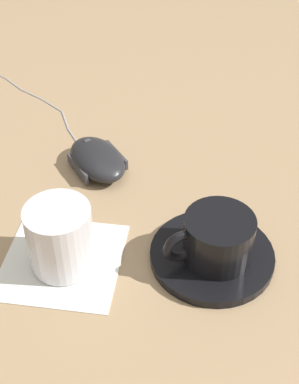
# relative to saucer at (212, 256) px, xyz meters

# --- Properties ---
(ground_plane) EXTENTS (3.00, 3.00, 0.00)m
(ground_plane) POSITION_rel_saucer_xyz_m (0.11, -0.02, -0.01)
(ground_plane) COLOR #9E7F5B
(saucer) EXTENTS (0.15, 0.15, 0.01)m
(saucer) POSITION_rel_saucer_xyz_m (0.00, 0.00, 0.00)
(saucer) COLOR black
(saucer) RESTS_ON ground
(coffee_cup) EXTENTS (0.09, 0.09, 0.06)m
(coffee_cup) POSITION_rel_saucer_xyz_m (-0.00, 0.00, 0.03)
(coffee_cup) COLOR black
(coffee_cup) RESTS_ON saucer
(computer_mouse) EXTENTS (0.13, 0.12, 0.03)m
(computer_mouse) POSITION_rel_saucer_xyz_m (0.20, -0.11, 0.01)
(computer_mouse) COLOR black
(computer_mouse) RESTS_ON ground
(mouse_cable) EXTENTS (0.28, 0.16, 0.00)m
(mouse_cable) POSITION_rel_saucer_xyz_m (0.37, -0.23, -0.00)
(mouse_cable) COLOR gray
(mouse_cable) RESTS_ON ground
(napkin_under_glass) EXTENTS (0.16, 0.16, 0.00)m
(napkin_under_glass) POSITION_rel_saucer_xyz_m (0.16, 0.07, -0.00)
(napkin_under_glass) COLOR silver
(napkin_under_glass) RESTS_ON ground
(drinking_glass) EXTENTS (0.07, 0.07, 0.08)m
(drinking_glass) POSITION_rel_saucer_xyz_m (0.16, 0.07, 0.04)
(drinking_glass) COLOR silver
(drinking_glass) RESTS_ON napkin_under_glass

